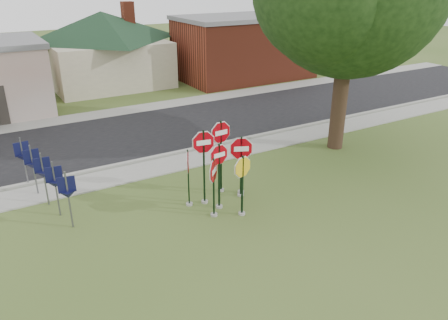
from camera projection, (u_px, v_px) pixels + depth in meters
ground at (242, 221)px, 14.67m from camera, size 120.00×120.00×0.00m
sidewalk_near at (174, 164)px, 19.02m from camera, size 60.00×1.60×0.06m
road at (138, 134)px, 22.59m from camera, size 60.00×7.00×0.04m
sidewalk_far at (113, 113)px, 26.00m from camera, size 60.00×1.60×0.06m
curb at (165, 155)px, 19.80m from camera, size 60.00×0.20×0.14m
stop_sign_center at (219, 168)px, 14.92m from camera, size 0.99×0.24×2.52m
stop_sign_yellow at (242, 179)px, 14.53m from camera, size 0.99×0.24×2.29m
stop_sign_left at (214, 180)px, 14.46m from camera, size 0.79×0.78×2.25m
stop_sign_right at (241, 158)px, 15.73m from camera, size 1.06×0.49×2.48m
stop_sign_back_right at (221, 145)px, 15.97m from camera, size 1.12×0.24×2.93m
stop_sign_back_left at (204, 156)px, 15.12m from camera, size 1.10×0.24×2.90m
stop_sign_far_right at (241, 160)px, 16.03m from camera, size 0.53×0.89×2.26m
stop_sign_far_left at (188, 171)px, 15.15m from camera, size 0.52×0.98×2.25m
route_sign_row at (43, 174)px, 15.24m from camera, size 1.43×4.63×2.00m
building_house at (103, 34)px, 31.61m from camera, size 11.60×11.60×6.20m
building_brick at (245, 47)px, 33.97m from camera, size 10.20×6.20×4.75m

